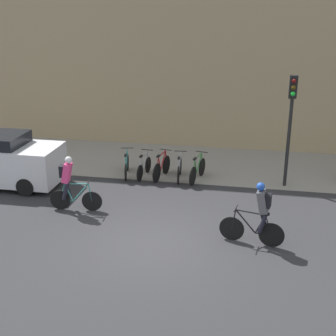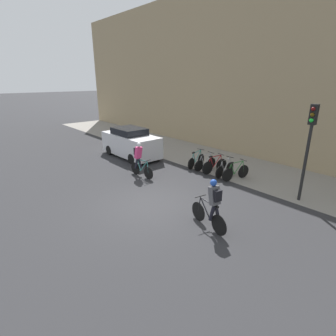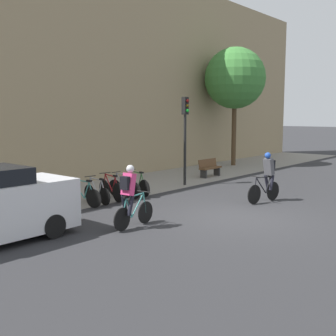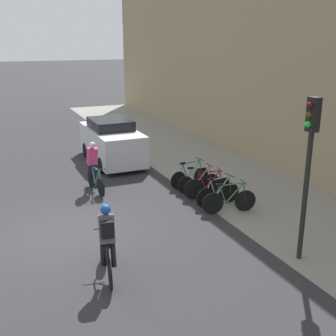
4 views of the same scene
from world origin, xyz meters
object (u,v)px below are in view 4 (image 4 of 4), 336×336
Objects in this scene: parked_bike_0 at (190,176)px; cyclist_grey at (107,241)px; traffic_light_pole at (309,151)px; parked_car at (112,142)px; cyclist_pink at (93,165)px; parked_bike_2 at (208,186)px; parked_bike_1 at (198,181)px; parked_bike_3 at (218,193)px; parked_bike_4 at (229,200)px.

cyclist_grey is at bearing -42.39° from parked_bike_0.
traffic_light_pole is 0.90× the size of parked_car.
cyclist_pink is 1.08× the size of parked_bike_2.
parked_car is (-5.49, -1.65, 0.49)m from parked_bike_2.
parked_bike_1 is 5.12m from parked_car.
parked_bike_3 is 0.42× the size of traffic_light_pole.
parked_car is (-6.82, -1.65, 0.49)m from parked_bike_4.
cyclist_pink is 0.41× the size of parked_car.
parked_car reaches higher than parked_bike_2.
traffic_light_pole reaches higher than parked_bike_3.
parked_bike_4 reaches higher than parked_bike_0.
parked_bike_1 is 0.36× the size of parked_car.
traffic_light_pole reaches higher than cyclist_pink.
cyclist_pink is at bearing 168.67° from cyclist_grey.
parked_bike_1 is at bearing -179.87° from parked_bike_2.
parked_bike_3 is (1.33, 0.00, 0.01)m from parked_bike_1.
traffic_light_pole reaches higher than parked_bike_1.
cyclist_pink is at bearing -131.47° from parked_bike_3.
parked_bike_1 is 0.97× the size of parked_bike_3.
parked_car is (-4.16, -1.65, 0.51)m from parked_bike_0.
parked_car reaches higher than parked_bike_0.
parked_bike_0 is 6.19m from traffic_light_pole.
traffic_light_pole reaches higher than parked_bike_0.
parked_bike_3 is at bearing 0.03° from parked_bike_0.
parked_bike_0 is at bearing 74.64° from cyclist_pink.
parked_bike_2 is at bearing 55.79° from cyclist_pink.
traffic_light_pole reaches higher than cyclist_grey.
parked_bike_0 is 2.66m from parked_bike_4.
parked_bike_2 is 0.38× the size of parked_car.
cyclist_grey is 5.68m from parked_bike_2.
parked_bike_2 is at bearing 179.92° from parked_bike_3.
cyclist_grey is at bearing -57.20° from parked_bike_3.
cyclist_grey is 4.89m from traffic_light_pole.
parked_bike_0 is 1.02× the size of parked_bike_3.
parked_bike_4 is at bearing -178.97° from traffic_light_pole.
parked_bike_2 is at bearing 0.13° from parked_bike_1.
parked_bike_0 is 0.43× the size of traffic_light_pole.
parked_bike_4 is (-2.19, 4.42, -0.54)m from cyclist_grey.
parked_bike_3 is 4.40m from traffic_light_pole.
parked_bike_0 is 0.98× the size of parked_bike_4.
parked_bike_3 is at bearing 48.53° from cyclist_pink.
parked_bike_2 reaches higher than parked_bike_3.
parked_bike_0 is 0.66m from parked_bike_1.
parked_bike_1 is at bearing -179.37° from traffic_light_pole.
parked_bike_2 is at bearing 0.09° from parked_bike_0.
parked_bike_3 is at bearing -179.16° from traffic_light_pole.
traffic_light_pole is at bearing 0.56° from parked_bike_0.
parked_bike_1 is 0.95× the size of parked_bike_2.
cyclist_pink is at bearing -124.21° from parked_bike_2.
parked_bike_0 is 1.99m from parked_bike_3.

